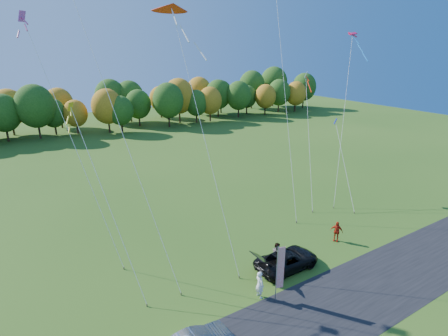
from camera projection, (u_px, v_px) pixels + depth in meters
ground at (268, 285)px, 24.66m from camera, size 160.00×160.00×0.00m
asphalt_strip at (309, 320)px, 21.44m from camera, size 90.00×6.00×0.01m
tree_line at (94, 133)px, 68.95m from camera, size 116.00×12.00×10.00m
black_suv at (287, 260)px, 26.35m from camera, size 5.14×2.39×1.42m
person_tailgate_a at (260, 284)px, 23.19m from camera, size 0.49×0.73×1.96m
person_tailgate_b at (277, 254)px, 26.64m from camera, size 1.10×1.17×1.92m
person_east at (336, 231)px, 30.05m from camera, size 0.96×1.14×1.83m
feather_flag at (280, 267)px, 22.46m from camera, size 0.52×0.20×4.07m
kite_delta_blue at (115, 112)px, 22.91m from camera, size 5.46×11.14×24.66m
kite_parafoil_orange at (281, 48)px, 34.91m from camera, size 6.85×13.80×31.98m
kite_delta_red at (200, 117)px, 25.66m from camera, size 2.86×9.82×20.32m
kite_parafoil_rainbow at (344, 117)px, 37.89m from camera, size 8.86×6.57×17.91m
kite_diamond_yellow at (108, 203)px, 22.93m from camera, size 2.46×7.48×12.76m
kite_diamond_white at (309, 140)px, 36.87m from camera, size 4.41×6.90×13.84m
kite_diamond_pink at (75, 146)px, 25.43m from camera, size 4.13×7.67×18.72m
kite_diamond_blue_low at (344, 165)px, 36.73m from camera, size 2.77×6.06×8.91m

